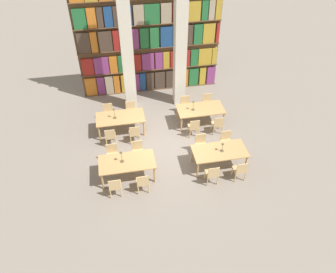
{
  "coord_description": "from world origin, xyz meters",
  "views": [
    {
      "loc": [
        -1.74,
        -9.48,
        8.9
      ],
      "look_at": [
        0.0,
        -0.13,
        0.69
      ],
      "focal_mm": 35.0,
      "sensor_mm": 36.0,
      "label": 1
    }
  ],
  "objects_px": {
    "chair_7": "(226,141)",
    "reading_table_3": "(200,110)",
    "chair_2": "(143,182)",
    "desk_lamp_1": "(223,146)",
    "chair_12": "(194,127)",
    "desk_lamp_2": "(114,111)",
    "reading_table_1": "(219,152)",
    "chair_11": "(131,110)",
    "chair_6": "(240,170)",
    "desk_lamp_0": "(121,155)",
    "chair_9": "(108,113)",
    "chair_1": "(112,154)",
    "chair_3": "(138,151)",
    "reading_table_0": "(127,163)",
    "chair_5": "(201,144)",
    "chair_8": "(110,136)",
    "pillar_center": "(180,42)",
    "reading_table_2": "(120,118)",
    "chair_15": "(207,103)",
    "desk_lamp_3": "(193,104)",
    "chair_4": "(212,174)",
    "chair_14": "(218,124)",
    "pillar_left": "(126,46)",
    "chair_10": "(134,133)",
    "chair_13": "(185,105)"
  },
  "relations": [
    {
      "from": "chair_9",
      "to": "desk_lamp_1",
      "type": "bearing_deg",
      "value": 138.57
    },
    {
      "from": "reading_table_1",
      "to": "chair_11",
      "type": "relative_size",
      "value": 2.25
    },
    {
      "from": "chair_6",
      "to": "reading_table_2",
      "type": "height_order",
      "value": "chair_6"
    },
    {
      "from": "reading_table_0",
      "to": "chair_11",
      "type": "bearing_deg",
      "value": 82.55
    },
    {
      "from": "chair_7",
      "to": "reading_table_3",
      "type": "relative_size",
      "value": 0.45
    },
    {
      "from": "chair_12",
      "to": "chair_14",
      "type": "height_order",
      "value": "same"
    },
    {
      "from": "reading_table_1",
      "to": "desk_lamp_1",
      "type": "relative_size",
      "value": 5.02
    },
    {
      "from": "desk_lamp_0",
      "to": "reading_table_1",
      "type": "bearing_deg",
      "value": -1.52
    },
    {
      "from": "chair_9",
      "to": "chair_1",
      "type": "bearing_deg",
      "value": 90.52
    },
    {
      "from": "chair_2",
      "to": "desk_lamp_1",
      "type": "distance_m",
      "value": 3.12
    },
    {
      "from": "chair_6",
      "to": "chair_11",
      "type": "bearing_deg",
      "value": 129.16
    },
    {
      "from": "desk_lamp_1",
      "to": "desk_lamp_2",
      "type": "height_order",
      "value": "desk_lamp_2"
    },
    {
      "from": "desk_lamp_0",
      "to": "chair_10",
      "type": "xyz_separation_m",
      "value": [
        0.6,
        1.81,
        -0.62
      ]
    },
    {
      "from": "chair_8",
      "to": "reading_table_2",
      "type": "bearing_deg",
      "value": 58.64
    },
    {
      "from": "pillar_center",
      "to": "chair_7",
      "type": "bearing_deg",
      "value": -73.24
    },
    {
      "from": "chair_1",
      "to": "desk_lamp_3",
      "type": "xyz_separation_m",
      "value": [
        3.5,
        1.77,
        0.6
      ]
    },
    {
      "from": "desk_lamp_2",
      "to": "reading_table_2",
      "type": "bearing_deg",
      "value": 8.31
    },
    {
      "from": "chair_6",
      "to": "chair_9",
      "type": "height_order",
      "value": "same"
    },
    {
      "from": "desk_lamp_2",
      "to": "chair_14",
      "type": "height_order",
      "value": "desk_lamp_2"
    },
    {
      "from": "desk_lamp_2",
      "to": "reading_table_3",
      "type": "distance_m",
      "value": 3.62
    },
    {
      "from": "reading_table_0",
      "to": "chair_15",
      "type": "relative_size",
      "value": 2.25
    },
    {
      "from": "chair_13",
      "to": "chair_11",
      "type": "bearing_deg",
      "value": -0.98
    },
    {
      "from": "chair_3",
      "to": "chair_11",
      "type": "relative_size",
      "value": 1.0
    },
    {
      "from": "reading_table_0",
      "to": "chair_7",
      "type": "bearing_deg",
      "value": 10.43
    },
    {
      "from": "chair_2",
      "to": "chair_12",
      "type": "bearing_deg",
      "value": 46.69
    },
    {
      "from": "chair_5",
      "to": "chair_12",
      "type": "relative_size",
      "value": 1.0
    },
    {
      "from": "pillar_left",
      "to": "desk_lamp_0",
      "type": "height_order",
      "value": "pillar_left"
    },
    {
      "from": "chair_3",
      "to": "chair_11",
      "type": "bearing_deg",
      "value": -89.97
    },
    {
      "from": "chair_3",
      "to": "desk_lamp_2",
      "type": "bearing_deg",
      "value": -68.82
    },
    {
      "from": "chair_5",
      "to": "reading_table_1",
      "type": "bearing_deg",
      "value": 121.75
    },
    {
      "from": "pillar_left",
      "to": "reading_table_2",
      "type": "relative_size",
      "value": 3.04
    },
    {
      "from": "chair_12",
      "to": "chair_2",
      "type": "bearing_deg",
      "value": -133.31
    },
    {
      "from": "chair_7",
      "to": "reading_table_3",
      "type": "xyz_separation_m",
      "value": [
        -0.56,
        1.86,
        0.22
      ]
    },
    {
      "from": "pillar_left",
      "to": "chair_10",
      "type": "xyz_separation_m",
      "value": [
        -0.11,
        -2.53,
        -2.53
      ]
    },
    {
      "from": "reading_table_0",
      "to": "reading_table_3",
      "type": "bearing_deg",
      "value": 37.63
    },
    {
      "from": "desk_lamp_0",
      "to": "reading_table_1",
      "type": "height_order",
      "value": "desk_lamp_0"
    },
    {
      "from": "pillar_center",
      "to": "chair_5",
      "type": "relative_size",
      "value": 6.84
    },
    {
      "from": "chair_7",
      "to": "desk_lamp_1",
      "type": "relative_size",
      "value": 2.23
    },
    {
      "from": "chair_1",
      "to": "chair_4",
      "type": "bearing_deg",
      "value": 154.28
    },
    {
      "from": "chair_5",
      "to": "desk_lamp_1",
      "type": "height_order",
      "value": "desk_lamp_1"
    },
    {
      "from": "reading_table_1",
      "to": "reading_table_2",
      "type": "distance_m",
      "value": 4.33
    },
    {
      "from": "chair_5",
      "to": "chair_8",
      "type": "xyz_separation_m",
      "value": [
        -3.4,
        1.12,
        0.0
      ]
    },
    {
      "from": "desk_lamp_1",
      "to": "chair_15",
      "type": "bearing_deg",
      "value": 82.57
    },
    {
      "from": "chair_2",
      "to": "desk_lamp_2",
      "type": "xyz_separation_m",
      "value": [
        -0.7,
        3.37,
        0.63
      ]
    },
    {
      "from": "chair_15",
      "to": "desk_lamp_2",
      "type": "bearing_deg",
      "value": 10.54
    },
    {
      "from": "reading_table_2",
      "to": "desk_lamp_2",
      "type": "xyz_separation_m",
      "value": [
        -0.21,
        -0.03,
        0.41
      ]
    },
    {
      "from": "chair_12",
      "to": "desk_lamp_3",
      "type": "height_order",
      "value": "desk_lamp_3"
    },
    {
      "from": "pillar_left",
      "to": "chair_10",
      "type": "relative_size",
      "value": 6.84
    },
    {
      "from": "chair_12",
      "to": "reading_table_0",
      "type": "bearing_deg",
      "value": -148.01
    },
    {
      "from": "chair_2",
      "to": "chair_9",
      "type": "distance_m",
      "value": 4.29
    }
  ]
}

